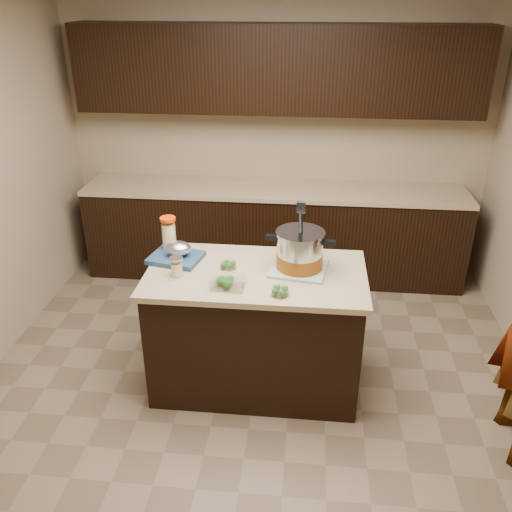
{
  "coord_description": "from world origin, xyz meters",
  "views": [
    {
      "loc": [
        0.32,
        -3.15,
        2.59
      ],
      "look_at": [
        0.0,
        0.0,
        1.02
      ],
      "focal_mm": 38.0,
      "sensor_mm": 36.0,
      "label": 1
    }
  ],
  "objects": [
    {
      "name": "ground_plane",
      "position": [
        0.0,
        0.0,
        0.0
      ],
      "size": [
        4.0,
        4.0,
        0.0
      ],
      "primitive_type": "plane",
      "color": "brown",
      "rests_on": "ground"
    },
    {
      "name": "room_shell",
      "position": [
        0.0,
        0.0,
        1.71
      ],
      "size": [
        4.04,
        4.04,
        2.72
      ],
      "color": "tan",
      "rests_on": "ground"
    },
    {
      "name": "back_cabinets",
      "position": [
        0.0,
        1.74,
        0.94
      ],
      "size": [
        3.6,
        0.63,
        2.33
      ],
      "color": "black",
      "rests_on": "ground"
    },
    {
      "name": "island",
      "position": [
        0.0,
        0.0,
        0.45
      ],
      "size": [
        1.46,
        0.81,
        0.9
      ],
      "color": "black",
      "rests_on": "ground"
    },
    {
      "name": "dish_towel",
      "position": [
        0.28,
        0.07,
        0.91
      ],
      "size": [
        0.41,
        0.41,
        0.02
      ],
      "primitive_type": "cube",
      "rotation": [
        0.0,
        0.0,
        -0.16
      ],
      "color": "#578157",
      "rests_on": "island"
    },
    {
      "name": "stock_pot",
      "position": [
        0.28,
        0.07,
        1.03
      ],
      "size": [
        0.46,
        0.36,
        0.46
      ],
      "rotation": [
        0.0,
        0.0,
        -0.12
      ],
      "color": "#B7B7BC",
      "rests_on": "dish_towel"
    },
    {
      "name": "lemonade_pitcher",
      "position": [
        -0.64,
        0.24,
        1.02
      ],
      "size": [
        0.12,
        0.12,
        0.26
      ],
      "rotation": [
        0.0,
        0.0,
        0.13
      ],
      "color": "#DAC985",
      "rests_on": "island"
    },
    {
      "name": "mason_jar",
      "position": [
        -0.51,
        -0.1,
        0.96
      ],
      "size": [
        0.11,
        0.11,
        0.14
      ],
      "rotation": [
        0.0,
        0.0,
        -0.31
      ],
      "color": "#DAC985",
      "rests_on": "island"
    },
    {
      "name": "broccoli_tub_left",
      "position": [
        -0.19,
        0.03,
        0.92
      ],
      "size": [
        0.12,
        0.12,
        0.05
      ],
      "rotation": [
        0.0,
        0.0,
        0.13
      ],
      "color": "silver",
      "rests_on": "island"
    },
    {
      "name": "broccoli_tub_right",
      "position": [
        0.18,
        -0.28,
        0.92
      ],
      "size": [
        0.13,
        0.13,
        0.05
      ],
      "rotation": [
        0.0,
        0.0,
        0.26
      ],
      "color": "silver",
      "rests_on": "island"
    },
    {
      "name": "broccoli_tub_rect",
      "position": [
        -0.16,
        -0.22,
        0.93
      ],
      "size": [
        0.21,
        0.16,
        0.07
      ],
      "rotation": [
        0.0,
        0.0,
        -0.06
      ],
      "color": "silver",
      "rests_on": "island"
    },
    {
      "name": "blue_tray",
      "position": [
        -0.56,
        0.12,
        0.95
      ],
      "size": [
        0.39,
        0.34,
        0.13
      ],
      "rotation": [
        0.0,
        0.0,
        -0.21
      ],
      "color": "navy",
      "rests_on": "island"
    }
  ]
}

